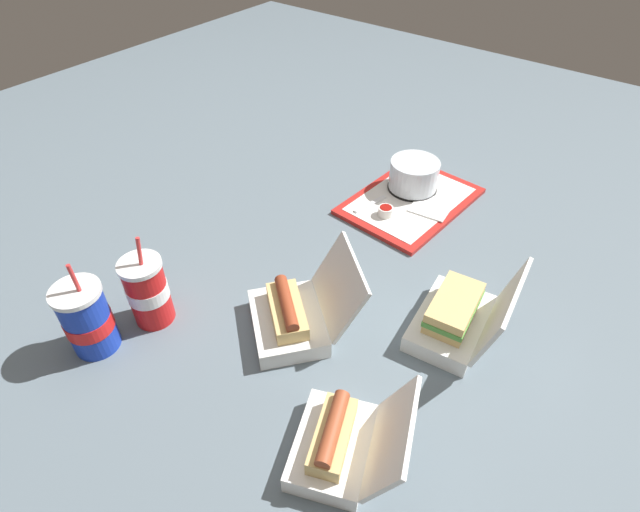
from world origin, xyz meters
TOP-DOWN VIEW (x-y plane):
  - ground_plane at (0.00, 0.00)m, footprint 3.20×3.20m
  - food_tray at (0.36, -0.04)m, footprint 0.39×0.29m
  - cake_container at (0.40, -0.01)m, footprint 0.14×0.14m
  - ketchup_cup at (0.25, -0.02)m, footprint 0.04×0.04m
  - napkin_stack at (0.36, -0.10)m, footprint 0.11×0.11m
  - plastic_fork at (0.26, 0.04)m, footprint 0.11×0.04m
  - clamshell_sandwich_back at (0.01, -0.34)m, footprint 0.23×0.20m
  - clamshell_hotdog_front at (-0.18, -0.07)m, footprint 0.28×0.28m
  - clamshell_hotdog_center at (-0.35, -0.31)m, footprint 0.23×0.23m
  - soda_cup_right at (-0.34, 0.18)m, footprint 0.09×0.09m
  - soda_cup_back at (-0.46, 0.22)m, footprint 0.09×0.09m

SIDE VIEW (x-z plane):
  - ground_plane at x=0.00m, z-range 0.00..0.00m
  - food_tray at x=0.36m, z-range 0.00..0.01m
  - napkin_stack at x=0.36m, z-range 0.01..0.02m
  - plastic_fork at x=0.26m, z-range 0.01..0.02m
  - ketchup_cup at x=0.25m, z-range 0.01..0.04m
  - clamshell_hotdog_center at x=-0.35m, z-range -0.04..0.11m
  - clamshell_hotdog_front at x=-0.18m, z-range -0.04..0.12m
  - clamshell_sandwich_back at x=0.01m, z-range -0.04..0.13m
  - cake_container at x=0.40m, z-range 0.01..0.10m
  - soda_cup_back at x=-0.46m, z-range -0.03..0.19m
  - soda_cup_right at x=-0.34m, z-range -0.03..0.19m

